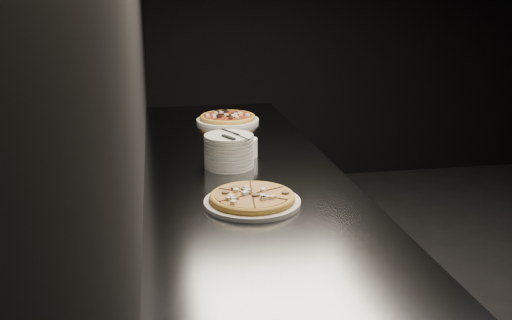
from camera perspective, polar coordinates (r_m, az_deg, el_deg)
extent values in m
cube|color=black|center=(2.11, -11.85, 11.37)|extent=(0.02, 5.00, 2.80)
cube|color=black|center=(5.22, 18.34, 13.96)|extent=(5.00, 0.02, 2.80)
cube|color=slate|center=(2.41, -1.48, -11.32)|extent=(0.70, 2.40, 0.90)
cube|color=slate|center=(2.23, -1.57, -0.86)|extent=(0.74, 2.44, 0.02)
cylinder|color=silver|center=(1.84, -0.38, -4.25)|extent=(0.31, 0.31, 0.01)
cylinder|color=gold|center=(1.83, -0.38, -3.87)|extent=(0.36, 0.36, 0.01)
torus|color=gold|center=(1.83, -0.38, -3.70)|extent=(0.37, 0.37, 0.02)
cylinder|color=#E7A34D|center=(1.83, -0.38, -3.55)|extent=(0.32, 0.32, 0.01)
cylinder|color=silver|center=(2.97, -2.84, 3.96)|extent=(0.32, 0.32, 0.02)
cylinder|color=gold|center=(2.97, -2.84, 4.22)|extent=(0.33, 0.33, 0.01)
torus|color=gold|center=(2.96, -2.85, 4.33)|extent=(0.33, 0.33, 0.02)
cylinder|color=maroon|center=(2.96, -2.85, 4.43)|extent=(0.29, 0.29, 0.01)
cylinder|color=silver|center=(2.22, -2.70, -0.48)|extent=(0.19, 0.19, 0.01)
cylinder|color=silver|center=(2.22, -2.71, -0.13)|extent=(0.19, 0.19, 0.01)
cylinder|color=silver|center=(2.22, -2.71, 0.22)|extent=(0.19, 0.19, 0.01)
cylinder|color=silver|center=(2.21, -2.72, 0.57)|extent=(0.19, 0.19, 0.01)
cylinder|color=silver|center=(2.21, -2.72, 0.92)|extent=(0.19, 0.19, 0.01)
cylinder|color=silver|center=(2.20, -2.73, 1.28)|extent=(0.19, 0.19, 0.01)
cylinder|color=silver|center=(2.20, -2.73, 1.63)|extent=(0.19, 0.19, 0.01)
cylinder|color=silver|center=(2.20, -2.74, 1.99)|extent=(0.19, 0.19, 0.01)
cylinder|color=silver|center=(2.19, -2.74, 2.35)|extent=(0.19, 0.19, 0.01)
cube|color=silver|center=(2.23, -2.63, 2.81)|extent=(0.07, 0.12, 0.00)
cube|color=black|center=(2.14, -2.76, 2.28)|extent=(0.05, 0.07, 0.01)
cube|color=silver|center=(2.18, -1.98, 2.54)|extent=(0.04, 0.19, 0.00)
cylinder|color=silver|center=(2.35, -0.92, 1.26)|extent=(0.09, 0.09, 0.08)
cylinder|color=black|center=(2.34, -0.93, 1.95)|extent=(0.07, 0.07, 0.01)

